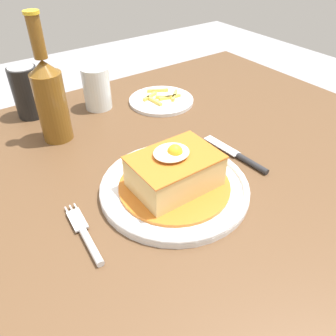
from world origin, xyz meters
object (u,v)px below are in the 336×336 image
object	(u,v)px
beer_bottle_amber_far	(50,97)
drinking_glass	(97,91)
fork	(87,237)
side_plate_fries	(161,100)
knife	(243,158)
soda_can	(27,92)
main_plate	(174,187)

from	to	relation	value
beer_bottle_amber_far	drinking_glass	world-z (taller)	beer_bottle_amber_far
fork	side_plate_fries	xyz separation A→B (m)	(0.37, 0.33, -0.00)
fork	knife	xyz separation A→B (m)	(0.35, 0.01, 0.00)
soda_can	beer_bottle_amber_far	size ratio (longest dim) A/B	0.47
main_plate	side_plate_fries	bearing A→B (deg)	59.13
side_plate_fries	fork	bearing A→B (deg)	-138.22
soda_can	beer_bottle_amber_far	bearing A→B (deg)	-84.31
main_plate	soda_can	xyz separation A→B (m)	(-0.12, 0.44, 0.05)
main_plate	drinking_glass	xyz separation A→B (m)	(0.04, 0.38, 0.04)
beer_bottle_amber_far	side_plate_fries	world-z (taller)	beer_bottle_amber_far
fork	soda_can	bearing A→B (deg)	82.11
fork	soda_can	xyz separation A→B (m)	(0.06, 0.45, 0.06)
main_plate	knife	xyz separation A→B (m)	(0.17, -0.00, -0.00)
drinking_glass	side_plate_fries	world-z (taller)	drinking_glass
beer_bottle_amber_far	main_plate	bearing A→B (deg)	-71.02
fork	beer_bottle_amber_far	bearing A→B (deg)	76.25
knife	side_plate_fries	distance (m)	0.32
main_plate	side_plate_fries	xyz separation A→B (m)	(0.19, 0.31, -0.00)
knife	beer_bottle_amber_far	world-z (taller)	beer_bottle_amber_far
main_plate	drinking_glass	world-z (taller)	drinking_glass
beer_bottle_amber_far	side_plate_fries	xyz separation A→B (m)	(0.29, 0.01, -0.09)
drinking_glass	fork	bearing A→B (deg)	-118.72
knife	soda_can	distance (m)	0.53
beer_bottle_amber_far	side_plate_fries	bearing A→B (deg)	2.71
knife	side_plate_fries	size ratio (longest dim) A/B	0.97
fork	knife	world-z (taller)	same
fork	drinking_glass	bearing A→B (deg)	61.28
soda_can	drinking_glass	xyz separation A→B (m)	(0.15, -0.06, -0.02)
fork	knife	distance (m)	0.35
beer_bottle_amber_far	drinking_glass	distance (m)	0.17
soda_can	beer_bottle_amber_far	xyz separation A→B (m)	(0.01, -0.14, 0.04)
soda_can	fork	bearing A→B (deg)	-97.89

